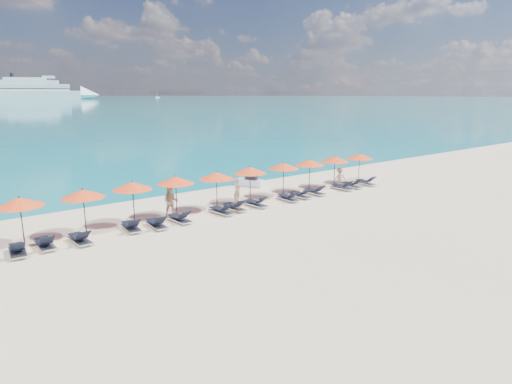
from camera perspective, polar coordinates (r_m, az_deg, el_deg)
ground at (r=22.49m, az=4.65°, el=-4.36°), size 1400.00×1400.00×0.00m
cruise_ship at (r=543.67m, az=-26.54°, el=11.94°), size 119.92×53.34×33.30m
sailboat_near at (r=606.21m, az=-25.35°, el=11.32°), size 6.05×2.02×11.08m
sailboat_far at (r=614.34m, az=-13.03°, el=12.22°), size 6.00×2.00×11.01m
jetski at (r=31.51m, az=-0.86°, el=1.34°), size 1.65×2.27×0.76m
beachgoer_a at (r=26.51m, az=-2.54°, el=0.18°), size 0.71×0.64×1.62m
beachgoer_b at (r=24.03m, az=-11.28°, el=-1.30°), size 0.96×0.82×1.72m
beachgoer_c at (r=31.63m, az=11.09°, el=1.90°), size 1.04×0.77×1.46m
umbrella_0 at (r=21.59m, az=-29.01°, el=-1.18°), size 2.10×2.10×2.28m
umbrella_1 at (r=22.09m, az=-22.09°, el=-0.20°), size 2.10×2.10×2.28m
umbrella_2 at (r=23.12m, az=-16.16°, el=0.81°), size 2.10×2.10×2.28m
umbrella_3 at (r=24.05m, az=-10.67°, el=1.57°), size 2.10×2.10×2.28m
umbrella_4 at (r=25.05m, az=-5.30°, el=2.19°), size 2.10×2.10×2.28m
umbrella_5 at (r=26.72m, az=-0.79°, el=2.93°), size 2.10×2.10×2.28m
umbrella_6 at (r=28.36m, az=3.69°, el=3.50°), size 2.10×2.10×2.28m
umbrella_7 at (r=29.99m, az=7.19°, el=3.95°), size 2.10×2.10×2.28m
umbrella_8 at (r=31.79m, az=10.48°, el=4.35°), size 2.10×2.10×2.28m
umbrella_9 at (r=33.65m, az=13.66°, el=4.67°), size 2.10×2.10×2.28m
lounger_0 at (r=20.89m, az=-29.22°, el=-6.75°), size 0.75×1.74×0.66m
lounger_1 at (r=21.21m, az=-26.30°, el=-6.14°), size 0.65×1.71×0.66m
lounger_2 at (r=21.23m, az=-22.42°, el=-5.74°), size 0.74×1.74×0.66m
lounger_3 at (r=22.27m, az=-16.31°, el=-4.40°), size 0.77×1.75×0.66m
lounger_4 at (r=22.43m, az=-13.12°, el=-4.09°), size 0.70×1.73×0.66m
lounger_5 at (r=23.11m, az=-10.17°, el=-3.44°), size 0.78×1.75×0.66m
lounger_6 at (r=24.32m, az=-4.62°, el=-2.44°), size 0.79×1.75×0.66m
lounger_7 at (r=25.02m, az=-2.89°, el=-1.97°), size 0.71×1.73×0.66m
lounger_8 at (r=25.82m, az=-0.03°, el=-1.47°), size 0.73×1.74×0.66m
lounger_9 at (r=27.27m, az=4.32°, el=-0.72°), size 0.69×1.72×0.66m
lounger_10 at (r=28.15m, az=5.87°, el=-0.32°), size 0.66×1.71×0.66m
lounger_11 at (r=29.14m, az=7.84°, el=0.09°), size 0.64×1.71×0.66m
lounger_12 at (r=30.92m, az=11.43°, el=0.70°), size 0.72×1.73×0.66m
lounger_13 at (r=31.77m, az=12.67°, el=0.97°), size 0.78×1.75×0.66m
lounger_14 at (r=32.93m, az=14.41°, el=1.30°), size 0.75×1.74×0.66m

